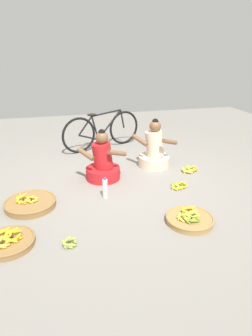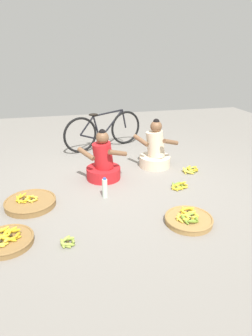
{
  "view_description": "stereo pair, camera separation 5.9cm",
  "coord_description": "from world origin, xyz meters",
  "px_view_note": "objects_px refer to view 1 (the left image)",
  "views": [
    {
      "loc": [
        -0.92,
        -3.76,
        1.87
      ],
      "look_at": [
        0.0,
        -0.2,
        0.35
      ],
      "focal_mm": 31.22,
      "sensor_mm": 36.0,
      "label": 1
    },
    {
      "loc": [
        -0.86,
        -3.77,
        1.87
      ],
      "look_at": [
        0.0,
        -0.2,
        0.35
      ],
      "focal_mm": 31.22,
      "sensor_mm": 36.0,
      "label": 2
    }
  ],
  "objects_px": {
    "banana_basket_back_right": "(8,241)",
    "banana_basket_mid_left": "(30,203)",
    "vendor_woman_front": "(103,164)",
    "bicycle_leaning": "(102,131)",
    "loose_bananas_near_vendor": "(179,186)",
    "loose_bananas_mid_right": "(190,169)",
    "water_bottle": "(105,188)",
    "banana_basket_back_left": "(190,219)",
    "loose_bananas_front_right": "(69,243)",
    "vendor_woman_behind": "(154,151)"
  },
  "relations": [
    {
      "from": "banana_basket_mid_left",
      "to": "vendor_woman_front",
      "type": "bearing_deg",
      "value": 30.51
    },
    {
      "from": "banana_basket_back_left",
      "to": "loose_bananas_front_right",
      "type": "bearing_deg",
      "value": -176.48
    },
    {
      "from": "vendor_woman_behind",
      "to": "loose_bananas_front_right",
      "type": "relative_size",
      "value": 4.45
    },
    {
      "from": "vendor_woman_behind",
      "to": "loose_bananas_front_right",
      "type": "height_order",
      "value": "vendor_woman_behind"
    },
    {
      "from": "vendor_woman_behind",
      "to": "bicycle_leaning",
      "type": "height_order",
      "value": "vendor_woman_behind"
    },
    {
      "from": "water_bottle",
      "to": "bicycle_leaning",
      "type": "bearing_deg",
      "value": 80.63
    },
    {
      "from": "loose_bananas_mid_right",
      "to": "banana_basket_mid_left",
      "type": "bearing_deg",
      "value": -167.66
    },
    {
      "from": "banana_basket_back_right",
      "to": "loose_bananas_near_vendor",
      "type": "height_order",
      "value": "banana_basket_back_right"
    },
    {
      "from": "vendor_woman_front",
      "to": "vendor_woman_behind",
      "type": "xyz_separation_m",
      "value": [
        0.93,
        0.29,
        0.01
      ]
    },
    {
      "from": "loose_bananas_front_right",
      "to": "banana_basket_mid_left",
      "type": "bearing_deg",
      "value": 114.56
    },
    {
      "from": "loose_bananas_front_right",
      "to": "vendor_woman_behind",
      "type": "bearing_deg",
      "value": 49.56
    },
    {
      "from": "bicycle_leaning",
      "to": "banana_basket_back_right",
      "type": "bearing_deg",
      "value": -117.67
    },
    {
      "from": "banana_basket_mid_left",
      "to": "loose_bananas_front_right",
      "type": "xyz_separation_m",
      "value": [
        0.42,
        -0.92,
        -0.02
      ]
    },
    {
      "from": "banana_basket_back_right",
      "to": "water_bottle",
      "type": "distance_m",
      "value": 1.39
    },
    {
      "from": "loose_bananas_mid_right",
      "to": "bicycle_leaning",
      "type": "bearing_deg",
      "value": 126.8
    },
    {
      "from": "vendor_woman_front",
      "to": "loose_bananas_near_vendor",
      "type": "relative_size",
      "value": 2.79
    },
    {
      "from": "banana_basket_mid_left",
      "to": "loose_bananas_front_right",
      "type": "relative_size",
      "value": 3.5
    },
    {
      "from": "water_bottle",
      "to": "banana_basket_back_left",
      "type": "bearing_deg",
      "value": -45.17
    },
    {
      "from": "bicycle_leaning",
      "to": "loose_bananas_near_vendor",
      "type": "relative_size",
      "value": 5.79
    },
    {
      "from": "banana_basket_back_right",
      "to": "banana_basket_mid_left",
      "type": "distance_m",
      "value": 0.78
    },
    {
      "from": "loose_bananas_front_right",
      "to": "water_bottle",
      "type": "height_order",
      "value": "water_bottle"
    },
    {
      "from": "banana_basket_back_left",
      "to": "banana_basket_mid_left",
      "type": "xyz_separation_m",
      "value": [
        -1.8,
        0.83,
        0.0
      ]
    },
    {
      "from": "vendor_woman_behind",
      "to": "banana_basket_back_left",
      "type": "xyz_separation_m",
      "value": [
        -0.18,
        -1.74,
        -0.22
      ]
    },
    {
      "from": "banana_basket_mid_left",
      "to": "loose_bananas_near_vendor",
      "type": "bearing_deg",
      "value": 0.98
    },
    {
      "from": "loose_bananas_near_vendor",
      "to": "water_bottle",
      "type": "distance_m",
      "value": 1.08
    },
    {
      "from": "vendor_woman_front",
      "to": "loose_bananas_front_right",
      "type": "xyz_separation_m",
      "value": [
        -0.63,
        -1.53,
        -0.22
      ]
    },
    {
      "from": "banana_basket_mid_left",
      "to": "loose_bananas_mid_right",
      "type": "bearing_deg",
      "value": 12.34
    },
    {
      "from": "banana_basket_back_right",
      "to": "water_bottle",
      "type": "xyz_separation_m",
      "value": [
        1.15,
        0.77,
        0.09
      ]
    },
    {
      "from": "bicycle_leaning",
      "to": "loose_bananas_front_right",
      "type": "bearing_deg",
      "value": -106.51
    },
    {
      "from": "vendor_woman_front",
      "to": "banana_basket_back_left",
      "type": "xyz_separation_m",
      "value": [
        0.75,
        -1.45,
        -0.2
      ]
    },
    {
      "from": "vendor_woman_front",
      "to": "banana_basket_back_left",
      "type": "height_order",
      "value": "vendor_woman_front"
    },
    {
      "from": "loose_bananas_near_vendor",
      "to": "water_bottle",
      "type": "xyz_separation_m",
      "value": [
        -1.08,
        -0.03,
        0.11
      ]
    },
    {
      "from": "banana_basket_back_left",
      "to": "banana_basket_back_right",
      "type": "bearing_deg",
      "value": 178.03
    },
    {
      "from": "bicycle_leaning",
      "to": "loose_bananas_front_right",
      "type": "distance_m",
      "value": 3.15
    },
    {
      "from": "banana_basket_back_left",
      "to": "loose_bananas_near_vendor",
      "type": "xyz_separation_m",
      "value": [
        0.25,
        0.87,
        -0.02
      ]
    },
    {
      "from": "banana_basket_mid_left",
      "to": "bicycle_leaning",
      "type": "bearing_deg",
      "value": 57.91
    },
    {
      "from": "loose_bananas_mid_right",
      "to": "banana_basket_back_right",
      "type": "bearing_deg",
      "value": -153.84
    },
    {
      "from": "banana_basket_mid_left",
      "to": "loose_bananas_near_vendor",
      "type": "relative_size",
      "value": 2.3
    },
    {
      "from": "vendor_woman_front",
      "to": "banana_basket_back_right",
      "type": "height_order",
      "value": "vendor_woman_front"
    },
    {
      "from": "banana_basket_back_right",
      "to": "water_bottle",
      "type": "height_order",
      "value": "water_bottle"
    },
    {
      "from": "vendor_woman_behind",
      "to": "banana_basket_mid_left",
      "type": "bearing_deg",
      "value": -155.26
    },
    {
      "from": "vendor_woman_front",
      "to": "bicycle_leaning",
      "type": "xyz_separation_m",
      "value": [
        0.26,
        1.47,
        0.11
      ]
    },
    {
      "from": "vendor_woman_front",
      "to": "loose_bananas_front_right",
      "type": "distance_m",
      "value": 1.67
    },
    {
      "from": "loose_bananas_near_vendor",
      "to": "loose_bananas_mid_right",
      "type": "xyz_separation_m",
      "value": [
        0.42,
        0.5,
        0.01
      ]
    },
    {
      "from": "vendor_woman_behind",
      "to": "loose_bananas_mid_right",
      "type": "bearing_deg",
      "value": -37.08
    },
    {
      "from": "loose_bananas_front_right",
      "to": "loose_bananas_mid_right",
      "type": "xyz_separation_m",
      "value": [
        2.05,
        1.45,
        0.0
      ]
    },
    {
      "from": "banana_basket_back_right",
      "to": "bicycle_leaning",
      "type": "bearing_deg",
      "value": 62.33
    },
    {
      "from": "vendor_woman_front",
      "to": "loose_bananas_mid_right",
      "type": "relative_size",
      "value": 2.74
    },
    {
      "from": "banana_basket_back_left",
      "to": "vendor_woman_front",
      "type": "bearing_deg",
      "value": 117.34
    },
    {
      "from": "bicycle_leaning",
      "to": "banana_basket_mid_left",
      "type": "xyz_separation_m",
      "value": [
        -1.31,
        -2.09,
        -0.31
      ]
    }
  ]
}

